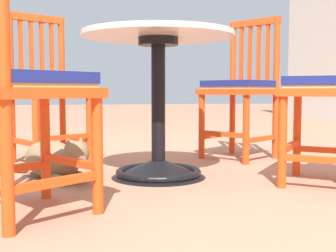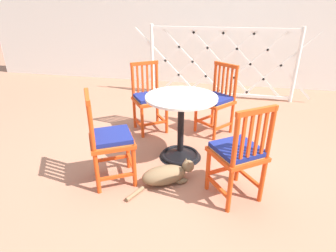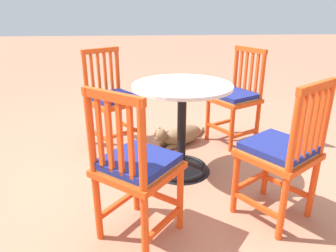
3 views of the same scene
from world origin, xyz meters
TOP-DOWN VIEW (x-y plane):
  - ground_plane at (0.00, 0.00)m, footprint 24.00×24.00m
  - building_wall_backdrop at (0.00, 3.37)m, footprint 10.00×0.20m
  - lattice_fence_panel at (0.27, 2.42)m, footprint 3.16×0.06m
  - cafe_table at (-0.06, 0.15)m, footprint 0.76×0.76m
  - orange_chair_facing_out at (0.28, 0.91)m, footprint 0.56×0.56m
  - orange_chair_near_fence at (-0.60, 0.79)m, footprint 0.56×0.56m
  - orange_chair_at_corner at (-0.65, -0.43)m, footprint 0.55×0.55m
  - orange_chair_by_planter at (0.54, -0.43)m, footprint 0.56×0.56m
  - tabby_cat at (-0.10, -0.37)m, footprint 0.57×0.54m

SIDE VIEW (x-z plane):
  - ground_plane at x=0.00m, z-range 0.00..0.00m
  - tabby_cat at x=-0.10m, z-range -0.02..0.21m
  - cafe_table at x=-0.06m, z-range -0.08..0.65m
  - orange_chair_facing_out at x=0.28m, z-range -0.01..0.90m
  - orange_chair_near_fence at x=-0.60m, z-range -0.01..0.90m
  - orange_chair_at_corner at x=-0.65m, z-range -0.01..0.90m
  - orange_chair_by_planter at x=0.54m, z-range -0.01..0.90m
  - lattice_fence_panel at x=0.27m, z-range 0.00..1.26m
  - building_wall_backdrop at x=0.00m, z-range 0.00..2.80m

